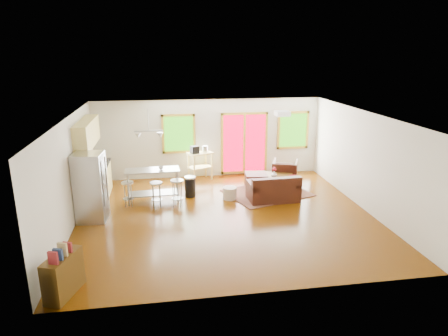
{
  "coord_description": "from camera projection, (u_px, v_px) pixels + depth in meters",
  "views": [
    {
      "loc": [
        -1.56,
        -9.46,
        4.11
      ],
      "look_at": [
        0.0,
        0.3,
        1.2
      ],
      "focal_mm": 32.0,
      "sensor_mm": 36.0,
      "label": 1
    }
  ],
  "objects": [
    {
      "name": "cabinets",
      "position": [
        93.0,
        169.0,
        11.18
      ],
      "size": [
        0.64,
        2.24,
        2.3
      ],
      "color": "#DCC769",
      "rests_on": "floor"
    },
    {
      "name": "floor",
      "position": [
        226.0,
        216.0,
        10.36
      ],
      "size": [
        7.5,
        7.0,
        0.02
      ],
      "primitive_type": "cube",
      "color": "#3E1E01",
      "rests_on": "ground"
    },
    {
      "name": "ceiling_flush",
      "position": [
        282.0,
        113.0,
        10.45
      ],
      "size": [
        0.35,
        0.35,
        0.12
      ],
      "primitive_type": "cube",
      "color": "white",
      "rests_on": "ceiling"
    },
    {
      "name": "vase",
      "position": [
        274.0,
        174.0,
        12.14
      ],
      "size": [
        0.24,
        0.24,
        0.32
      ],
      "rotation": [
        0.0,
        0.0,
        -0.34
      ],
      "color": "silver",
      "rests_on": "coffee_table"
    },
    {
      "name": "trash_can",
      "position": [
        190.0,
        186.0,
        11.64
      ],
      "size": [
        0.42,
        0.42,
        0.61
      ],
      "rotation": [
        0.0,
        0.0,
        0.36
      ],
      "color": "black",
      "rests_on": "floor"
    },
    {
      "name": "bookshelf",
      "position": [
        63.0,
        274.0,
        6.91
      ],
      "size": [
        0.59,
        0.9,
        0.99
      ],
      "rotation": [
        0.0,
        0.0,
        -0.34
      ],
      "color": "#3E290A",
      "rests_on": "floor"
    },
    {
      "name": "window_left",
      "position": [
        179.0,
        134.0,
        13.06
      ],
      "size": [
        1.1,
        0.05,
        1.3
      ],
      "color": "#215E0C",
      "rests_on": "back_wall"
    },
    {
      "name": "french_doors",
      "position": [
        244.0,
        143.0,
        13.51
      ],
      "size": [
        1.6,
        0.05,
        2.1
      ],
      "color": "#C20020",
      "rests_on": "back_wall"
    },
    {
      "name": "bar_stool_b",
      "position": [
        156.0,
        189.0,
        10.78
      ],
      "size": [
        0.37,
        0.37,
        0.71
      ],
      "rotation": [
        0.0,
        0.0,
        0.11
      ],
      "color": "#B7BABC",
      "rests_on": "floor"
    },
    {
      "name": "kitchen_cart",
      "position": [
        199.0,
        156.0,
        13.01
      ],
      "size": [
        0.9,
        0.75,
        1.17
      ],
      "rotation": [
        0.0,
        0.0,
        0.41
      ],
      "color": "#DCC769",
      "rests_on": "floor"
    },
    {
      "name": "right_wall",
      "position": [
        366.0,
        161.0,
        10.56
      ],
      "size": [
        0.02,
        7.0,
        2.6
      ],
      "primitive_type": "cube",
      "color": "beige",
      "rests_on": "ground"
    },
    {
      "name": "island",
      "position": [
        153.0,
        180.0,
        11.14
      ],
      "size": [
        1.51,
        0.65,
        0.94
      ],
      "rotation": [
        0.0,
        0.0,
        0.04
      ],
      "color": "#B7BABC",
      "rests_on": "floor"
    },
    {
      "name": "front_wall",
      "position": [
        260.0,
        226.0,
        6.66
      ],
      "size": [
        7.5,
        0.02,
        2.6
      ],
      "primitive_type": "cube",
      "color": "beige",
      "rests_on": "ground"
    },
    {
      "name": "back_wall",
      "position": [
        209.0,
        138.0,
        13.32
      ],
      "size": [
        7.5,
        0.02,
        2.6
      ],
      "primitive_type": "cube",
      "color": "beige",
      "rests_on": "ground"
    },
    {
      "name": "ceiling",
      "position": [
        226.0,
        115.0,
        9.62
      ],
      "size": [
        7.5,
        7.0,
        0.02
      ],
      "primitive_type": "cube",
      "color": "silver",
      "rests_on": "ground"
    },
    {
      "name": "bar_stool_a",
      "position": [
        128.0,
        188.0,
        10.87
      ],
      "size": [
        0.36,
        0.36,
        0.69
      ],
      "rotation": [
        0.0,
        0.0,
        0.1
      ],
      "color": "#B7BABC",
      "rests_on": "floor"
    },
    {
      "name": "refrigerator",
      "position": [
        91.0,
        187.0,
        9.86
      ],
      "size": [
        0.77,
        0.74,
        1.74
      ],
      "rotation": [
        0.0,
        0.0,
        -0.1
      ],
      "color": "#B7BABC",
      "rests_on": "floor"
    },
    {
      "name": "loveseat",
      "position": [
        273.0,
        190.0,
        11.33
      ],
      "size": [
        1.45,
        0.86,
        0.75
      ],
      "rotation": [
        0.0,
        0.0,
        0.04
      ],
      "color": "black",
      "rests_on": "floor"
    },
    {
      "name": "pouf",
      "position": [
        230.0,
        193.0,
        11.48
      ],
      "size": [
        0.46,
        0.46,
        0.35
      ],
      "primitive_type": "cylinder",
      "rotation": [
        0.0,
        0.0,
        -0.16
      ],
      "color": "beige",
      "rests_on": "floor"
    },
    {
      "name": "cup",
      "position": [
        161.0,
        167.0,
        11.04
      ],
      "size": [
        0.13,
        0.11,
        0.13
      ],
      "primitive_type": "imported",
      "rotation": [
        0.0,
        0.0,
        -0.07
      ],
      "color": "silver",
      "rests_on": "island"
    },
    {
      "name": "book",
      "position": [
        290.0,
        172.0,
        12.2
      ],
      "size": [
        0.2,
        0.03,
        0.27
      ],
      "primitive_type": "imported",
      "rotation": [
        0.0,
        0.0,
        -0.04
      ],
      "color": "maroon",
      "rests_on": "coffee_table"
    },
    {
      "name": "bar_stool_c",
      "position": [
        177.0,
        187.0,
        10.82
      ],
      "size": [
        0.43,
        0.43,
        0.75
      ],
      "rotation": [
        0.0,
        0.0,
        -0.26
      ],
      "color": "#B7BABC",
      "rests_on": "floor"
    },
    {
      "name": "window_right",
      "position": [
        293.0,
        130.0,
        13.65
      ],
      "size": [
        1.1,
        0.05,
        1.3
      ],
      "color": "#215E0C",
      "rests_on": "back_wall"
    },
    {
      "name": "ottoman",
      "position": [
        256.0,
        180.0,
        12.47
      ],
      "size": [
        0.71,
        0.71,
        0.44
      ],
      "primitive_type": "cube",
      "rotation": [
        0.0,
        0.0,
        -0.09
      ],
      "color": "black",
      "rests_on": "floor"
    },
    {
      "name": "coffee_table",
      "position": [
        275.0,
        176.0,
        12.38
      ],
      "size": [
        1.21,
        0.99,
        0.42
      ],
      "rotation": [
        0.0,
        0.0,
        -0.4
      ],
      "color": "#3E290A",
      "rests_on": "floor"
    },
    {
      "name": "rug",
      "position": [
        267.0,
        193.0,
        11.97
      ],
      "size": [
        2.75,
        2.43,
        0.02
      ],
      "primitive_type": "cube",
      "rotation": [
        0.0,
        0.0,
        0.34
      ],
      "color": "#4B5831",
      "rests_on": "floor"
    },
    {
      "name": "pendant_light",
      "position": [
        149.0,
        135.0,
        10.96
      ],
      "size": [
        0.8,
        0.18,
        0.79
      ],
      "color": "gray",
      "rests_on": "ceiling"
    },
    {
      "name": "left_wall",
      "position": [
        69.0,
        175.0,
        9.42
      ],
      "size": [
        0.02,
        7.0,
        2.6
      ],
      "primitive_type": "cube",
      "color": "beige",
      "rests_on": "ground"
    },
    {
      "name": "armchair",
      "position": [
        285.0,
        170.0,
        12.93
      ],
      "size": [
        0.98,
        0.96,
        0.8
      ],
      "primitive_type": "imported",
      "rotation": [
        0.0,
        0.0,
        2.77
      ],
      "color": "black",
      "rests_on": "floor"
    }
  ]
}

